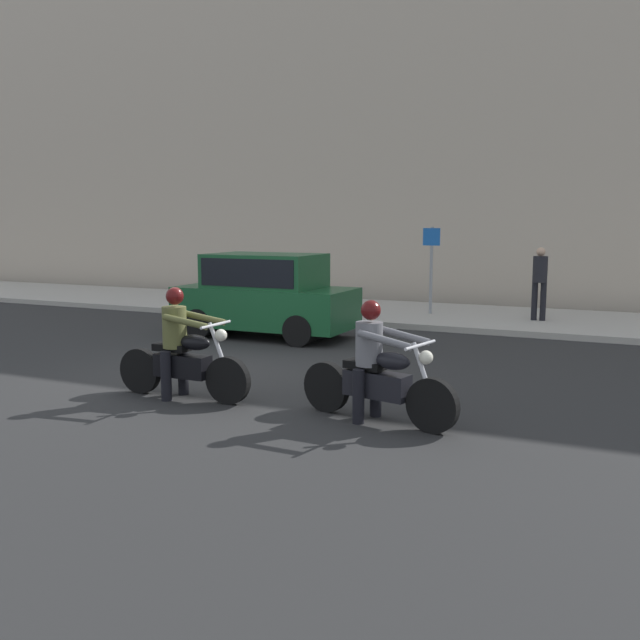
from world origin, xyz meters
name	(u,v)px	position (x,y,z in m)	size (l,w,h in m)	color
ground_plane	(212,373)	(0.00, 0.00, 0.00)	(80.00, 80.00, 0.00)	#272727
sidewalk_slab	(378,312)	(0.00, 8.00, 0.07)	(40.00, 4.40, 0.14)	#A8A399
building_facade	(419,123)	(0.00, 11.40, 5.45)	(40.00, 1.40, 10.89)	#B7A893
motorcycle_with_rider_olive	(182,353)	(0.56, -1.58, 0.65)	(2.16, 0.70, 1.58)	black
motorcycle_with_rider_gray	(376,372)	(3.45, -1.52, 0.63)	(2.20, 0.80, 1.53)	black
parked_hatchback_forest_green	(265,294)	(-0.98, 3.57, 0.93)	(3.84, 1.76, 1.80)	#164C28
street_sign_post	(431,261)	(1.49, 7.80, 1.49)	(0.44, 0.08, 2.21)	gray
pedestrian_bystander	(540,278)	(4.19, 7.65, 1.16)	(0.34, 0.34, 1.74)	black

